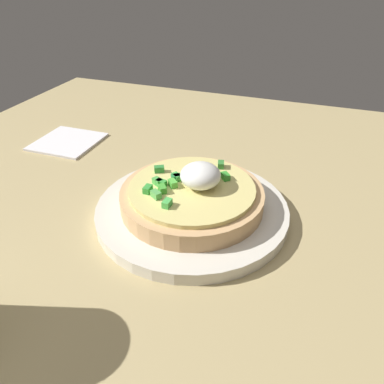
{
  "coord_description": "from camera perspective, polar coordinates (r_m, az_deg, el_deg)",
  "views": [
    {
      "loc": [
        -29.4,
        -25.32,
        31.07
      ],
      "look_at": [
        6.79,
        -12.27,
        6.06
      ],
      "focal_mm": 34.66,
      "sensor_mm": 36.0,
      "label": 1
    }
  ],
  "objects": [
    {
      "name": "napkin",
      "position": [
        0.7,
        -18.59,
        7.35
      ],
      "size": [
        10.59,
        10.59,
        0.4
      ],
      "primitive_type": "cube",
      "rotation": [
        0.0,
        0.0,
        0.01
      ],
      "color": "silver",
      "rests_on": "dining_table"
    },
    {
      "name": "plate",
      "position": [
        0.47,
        -0.0,
        -2.81
      ],
      "size": [
        24.33,
        24.33,
        1.54
      ],
      "primitive_type": "cylinder",
      "color": "silver",
      "rests_on": "dining_table"
    },
    {
      "name": "pizza",
      "position": [
        0.46,
        0.07,
        -0.4
      ],
      "size": [
        17.89,
        17.89,
        5.77
      ],
      "color": "tan",
      "rests_on": "plate"
    },
    {
      "name": "dining_table",
      "position": [
        0.49,
        -16.54,
        -6.14
      ],
      "size": [
        109.71,
        76.38,
        2.51
      ],
      "primitive_type": "cube",
      "color": "tan",
      "rests_on": "ground"
    }
  ]
}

